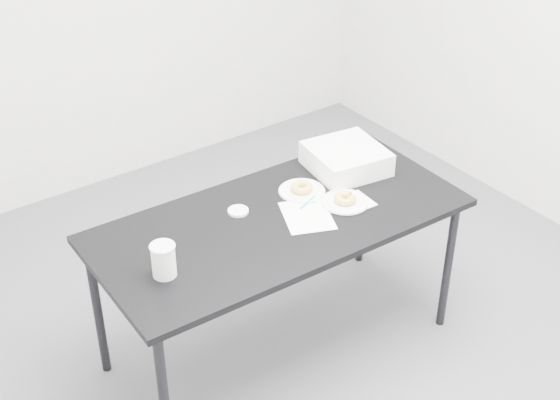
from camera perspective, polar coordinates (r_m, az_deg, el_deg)
floor at (r=3.85m, az=0.19°, el=-11.04°), size 4.00×4.00×0.00m
table at (r=3.45m, az=-0.05°, el=-2.06°), size 1.67×0.82×0.76m
scorecard at (r=3.43m, az=2.00°, el=-1.15°), size 0.29×0.32×0.00m
logo_patch at (r=3.53m, az=2.19°, el=-0.04°), size 0.05×0.05×0.00m
pen at (r=3.51m, az=2.03°, el=-0.17°), size 0.12×0.05×0.01m
napkin at (r=3.53m, az=5.48°, el=-0.15°), size 0.16×0.16×0.00m
plate_near at (r=3.52m, az=4.78°, el=-0.14°), size 0.22×0.22×0.01m
donut_near at (r=3.51m, az=4.79°, el=0.13°), size 0.12×0.12×0.03m
plate_far at (r=3.60m, az=1.61°, el=0.67°), size 0.22×0.22×0.01m
donut_far at (r=3.59m, az=1.61°, el=0.94°), size 0.11×0.11×0.03m
coffee_cup at (r=3.08m, az=-8.52°, el=-4.38°), size 0.09×0.09×0.14m
cup_lid at (r=3.45m, az=-3.08°, el=-0.81°), size 0.09×0.09×0.01m
bakery_box at (r=3.76m, az=4.86°, el=3.03°), size 0.38×0.38×0.11m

